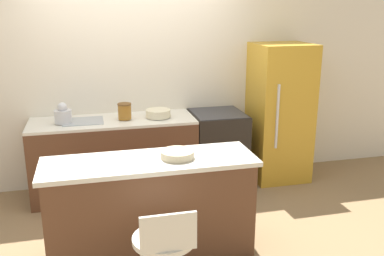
{
  "coord_description": "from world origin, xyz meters",
  "views": [
    {
      "loc": [
        -0.52,
        -4.39,
        2.14
      ],
      "look_at": [
        0.48,
        -0.34,
        0.93
      ],
      "focal_mm": 40.0,
      "sensor_mm": 36.0,
      "label": 1
    }
  ],
  "objects_px": {
    "kettle": "(63,115)",
    "mixing_bowl": "(158,113)",
    "refrigerator": "(279,113)",
    "oven_range": "(217,148)"
  },
  "relations": [
    {
      "from": "kettle",
      "to": "refrigerator",
      "type": "bearing_deg",
      "value": 0.81
    },
    {
      "from": "oven_range",
      "to": "mixing_bowl",
      "type": "height_order",
      "value": "mixing_bowl"
    },
    {
      "from": "kettle",
      "to": "mixing_bowl",
      "type": "height_order",
      "value": "kettle"
    },
    {
      "from": "refrigerator",
      "to": "mixing_bowl",
      "type": "distance_m",
      "value": 1.53
    },
    {
      "from": "oven_range",
      "to": "mixing_bowl",
      "type": "relative_size",
      "value": 3.21
    },
    {
      "from": "oven_range",
      "to": "refrigerator",
      "type": "bearing_deg",
      "value": 0.43
    },
    {
      "from": "kettle",
      "to": "mixing_bowl",
      "type": "relative_size",
      "value": 0.81
    },
    {
      "from": "oven_range",
      "to": "refrigerator",
      "type": "height_order",
      "value": "refrigerator"
    },
    {
      "from": "refrigerator",
      "to": "kettle",
      "type": "bearing_deg",
      "value": -179.19
    },
    {
      "from": "kettle",
      "to": "mixing_bowl",
      "type": "xyz_separation_m",
      "value": [
        1.05,
        0.0,
        -0.05
      ]
    }
  ]
}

